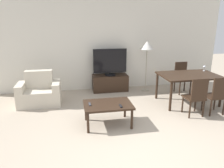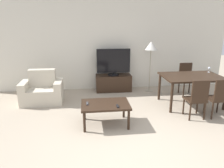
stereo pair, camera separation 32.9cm
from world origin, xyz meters
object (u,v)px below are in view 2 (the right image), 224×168
Objects in this scene: tv_stand at (113,83)px; remote_secondary at (118,106)px; dining_chair_far at (186,77)px; floor_lamp at (151,48)px; tv at (113,62)px; wine_glass_left at (209,69)px; remote_primary at (87,104)px; dining_chair_near_right at (219,96)px; coffee_table at (105,106)px; dining_table at (192,79)px; dining_chair_near at (197,97)px; armchair at (42,91)px.

remote_secondary is (-0.21, -2.35, 0.22)m from tv_stand.
dining_chair_far is 1.31m from floor_lamp.
tv is 2.59m from wine_glass_left.
remote_primary is at bearing -110.39° from tv.
tv_stand is 2.95m from dining_chair_near_right.
tv_stand is at bearing 156.22° from wine_glass_left.
wine_glass_left is (2.58, 1.30, 0.39)m from remote_secondary.
floor_lamp is (1.49, 1.99, 0.89)m from coffee_table.
dining_table is 0.69m from wine_glass_left.
tv_stand is 2.63m from dining_chair_near.
tv is at bearing 125.67° from dining_chair_near.
tv_stand is 2.11m from dining_chair_far.
remote_primary is at bearing 160.69° from remote_secondary.
tv reaches higher than remote_secondary.
dining_chair_far is (2.46, 1.63, 0.08)m from coffee_table.
dining_table is at bearing 20.61° from coffee_table.
dining_chair_near is 1.42m from wine_glass_left.
tv_stand is 6.96× the size of remote_secondary.
wine_glass_left is (4.31, -0.29, 0.55)m from armchair.
floor_lamp is (3.00, 0.58, 0.99)m from armchair.
dining_chair_near is 1.00× the size of dining_chair_near_right.
dining_chair_near is at bearing -54.37° from tv_stand.
coffee_table is at bearing -178.98° from dining_chair_near.
remote_primary is at bearing -179.70° from dining_chair_near_right.
tv is at bearing 133.64° from dining_chair_near_right.
coffee_table is at bearing -101.37° from tv.
tv is at bearing 21.18° from armchair.
tv reaches higher than wine_glass_left.
armchair is at bearing 129.49° from remote_primary.
armchair is 2.16m from tv.
dining_chair_near is 0.50m from dining_chair_near_right.
tv_stand is at bearing 133.60° from dining_chair_near_right.
floor_lamp is 1.64m from wine_glass_left.
remote_primary is at bearing -50.51° from armchair.
tv is 2.96m from dining_chair_near_right.
tv is at bearing 143.19° from dining_table.
dining_chair_near is 2.32m from remote_primary.
dining_chair_near reaches higher than remote_primary.
dining_chair_far reaches higher than coffee_table.
dining_chair_near_right is at bearing -107.75° from wine_glass_left.
dining_chair_near_right is at bearing -90.00° from dining_chair_far.
tv is at bearing 69.61° from remote_primary.
armchair is at bearing 176.13° from wine_glass_left.
dining_chair_near is 5.92× the size of remote_secondary.
armchair is 3.97m from dining_chair_far.
remote_secondary is at bearing -95.17° from tv.
dining_chair_far is 3.25m from remote_primary.
wine_glass_left is at bearing -23.73° from tv.
tv is 2.23m from dining_table.
dining_chair_near and dining_chair_far have the same top height.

